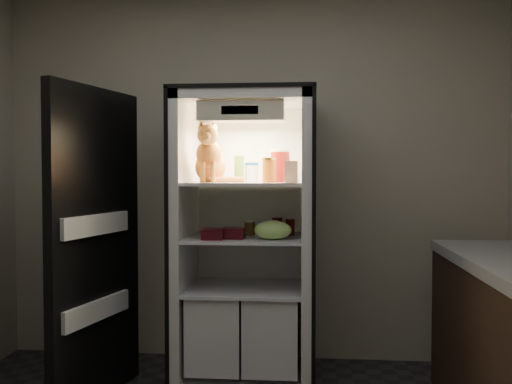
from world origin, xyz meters
TOP-DOWN VIEW (x-y plane):
  - room_shell at (0.00, 0.00)m, footprint 3.60×3.60m
  - refrigerator at (0.00, 1.38)m, footprint 0.90×0.72m
  - fridge_door at (-0.84, 0.93)m, footprint 0.25×0.86m
  - tabby_cat at (-0.22, 1.28)m, footprint 0.33×0.37m
  - parmesan_shaker at (-0.05, 1.39)m, footprint 0.07×0.07m
  - mayo_tub at (0.03, 1.43)m, footprint 0.09×0.09m
  - salsa_jar at (0.16, 1.27)m, footprint 0.09×0.09m
  - pepper_jar at (0.22, 1.42)m, footprint 0.13×0.13m
  - cream_carton at (0.30, 1.13)m, footprint 0.08×0.08m
  - soda_can_a at (0.20, 1.37)m, footprint 0.07×0.07m
  - soda_can_b at (0.29, 1.39)m, footprint 0.06×0.06m
  - soda_can_c at (0.18, 1.24)m, footprint 0.06×0.06m
  - condiment_jar at (0.02, 1.38)m, footprint 0.07×0.07m
  - grape_bag at (0.19, 1.17)m, footprint 0.23×0.17m
  - berry_box_left at (-0.18, 1.14)m, footprint 0.13×0.13m
  - berry_box_right at (-0.06, 1.19)m, footprint 0.13×0.13m

SIDE VIEW (x-z plane):
  - refrigerator at x=0.00m, z-range -0.15..1.73m
  - fridge_door at x=-0.84m, z-range -0.01..1.84m
  - berry_box_left at x=-0.18m, z-range 0.94..1.01m
  - berry_box_right at x=-0.06m, z-range 0.94..1.01m
  - condiment_jar at x=0.02m, z-range 0.94..1.04m
  - soda_can_c at x=0.18m, z-range 0.94..1.05m
  - soda_can_b at x=0.29m, z-range 0.94..1.05m
  - grape_bag at x=0.19m, z-range 0.94..1.06m
  - soda_can_a at x=0.20m, z-range 0.94..1.06m
  - mayo_tub at x=0.03m, z-range 1.29..1.42m
  - cream_carton at x=0.30m, z-range 1.29..1.42m
  - salsa_jar at x=0.16m, z-range 1.29..1.45m
  - parmesan_shaker at x=-0.05m, z-range 1.29..1.46m
  - pepper_jar at x=0.22m, z-range 1.29..1.50m
  - tabby_cat at x=-0.22m, z-range 1.24..1.63m
  - room_shell at x=0.00m, z-range -0.18..3.42m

